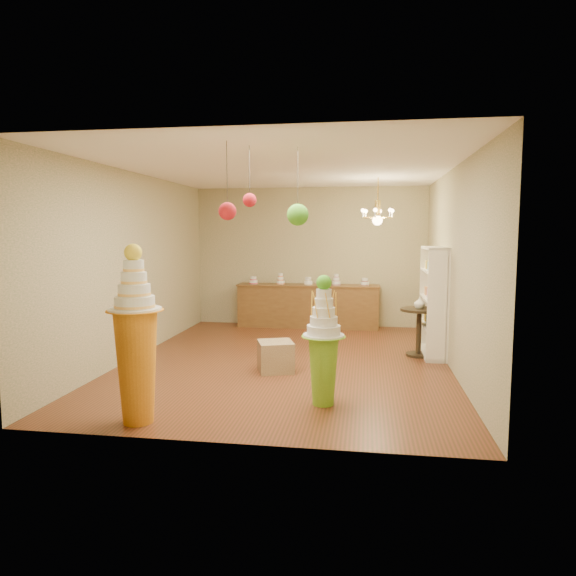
# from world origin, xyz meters

# --- Properties ---
(floor) EXTENTS (6.50, 6.50, 0.00)m
(floor) POSITION_xyz_m (0.00, 0.00, 0.00)
(floor) COLOR #592D18
(floor) RESTS_ON ground
(ceiling) EXTENTS (6.50, 6.50, 0.00)m
(ceiling) POSITION_xyz_m (0.00, 0.00, 3.00)
(ceiling) COLOR white
(ceiling) RESTS_ON ground
(wall_back) EXTENTS (5.00, 0.04, 3.00)m
(wall_back) POSITION_xyz_m (0.00, 3.25, 1.50)
(wall_back) COLOR tan
(wall_back) RESTS_ON ground
(wall_front) EXTENTS (5.00, 0.04, 3.00)m
(wall_front) POSITION_xyz_m (0.00, -3.25, 1.50)
(wall_front) COLOR tan
(wall_front) RESTS_ON ground
(wall_left) EXTENTS (0.04, 6.50, 3.00)m
(wall_left) POSITION_xyz_m (-2.50, 0.00, 1.50)
(wall_left) COLOR tan
(wall_left) RESTS_ON ground
(wall_right) EXTENTS (0.04, 6.50, 3.00)m
(wall_right) POSITION_xyz_m (2.50, 0.00, 1.50)
(wall_right) COLOR tan
(wall_right) RESTS_ON ground
(pedestal_green) EXTENTS (0.63, 0.63, 1.55)m
(pedestal_green) POSITION_xyz_m (0.74, -1.98, 0.63)
(pedestal_green) COLOR #72B227
(pedestal_green) RESTS_ON floor
(pedestal_orange) EXTENTS (0.67, 0.67, 1.92)m
(pedestal_orange) POSITION_xyz_m (-1.18, -2.85, 0.78)
(pedestal_orange) COLOR orange
(pedestal_orange) RESTS_ON floor
(burlap_riser) EXTENTS (0.62, 0.62, 0.45)m
(burlap_riser) POSITION_xyz_m (-0.07, -0.63, 0.22)
(burlap_riser) COLOR #8D724D
(burlap_riser) RESTS_ON floor
(sideboard) EXTENTS (3.04, 0.54, 1.16)m
(sideboard) POSITION_xyz_m (0.00, 2.97, 0.48)
(sideboard) COLOR brown
(sideboard) RESTS_ON floor
(shelving_unit) EXTENTS (0.33, 1.20, 1.80)m
(shelving_unit) POSITION_xyz_m (2.34, 0.80, 0.90)
(shelving_unit) COLOR white
(shelving_unit) RESTS_ON floor
(round_table) EXTENTS (0.67, 0.67, 0.79)m
(round_table) POSITION_xyz_m (2.10, 0.67, 0.51)
(round_table) COLOR black
(round_table) RESTS_ON floor
(vase) EXTENTS (0.19, 0.19, 0.19)m
(vase) POSITION_xyz_m (2.10, 0.67, 0.89)
(vase) COLOR white
(vase) RESTS_ON round_table
(pom_red_left) EXTENTS (0.19, 0.19, 0.83)m
(pom_red_left) POSITION_xyz_m (-0.26, -2.51, 2.26)
(pom_red_left) COLOR #3C362B
(pom_red_left) RESTS_ON ceiling
(pom_green_mid) EXTENTS (0.25, 0.25, 0.89)m
(pom_green_mid) POSITION_xyz_m (0.44, -2.02, 2.24)
(pom_green_mid) COLOR #3C362B
(pom_green_mid) RESTS_ON ceiling
(pom_red_right) EXTENTS (0.16, 0.16, 0.68)m
(pom_red_right) POSITION_xyz_m (-0.09, -2.18, 2.40)
(pom_red_right) COLOR #3C362B
(pom_red_right) RESTS_ON ceiling
(chandelier) EXTENTS (0.81, 0.81, 0.85)m
(chandelier) POSITION_xyz_m (1.41, 1.44, 2.30)
(chandelier) COLOR #EDC653
(chandelier) RESTS_ON ceiling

